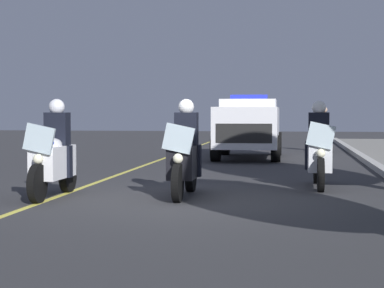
# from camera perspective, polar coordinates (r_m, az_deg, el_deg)

# --- Properties ---
(ground_plane) EXTENTS (80.00, 80.00, 0.00)m
(ground_plane) POSITION_cam_1_polar(r_m,az_deg,el_deg) (11.23, -0.71, -4.81)
(ground_plane) COLOR #333335
(lane_stripe_center) EXTENTS (48.00, 0.12, 0.01)m
(lane_stripe_center) POSITION_cam_1_polar(r_m,az_deg,el_deg) (11.81, -11.59, -4.48)
(lane_stripe_center) COLOR #E0D14C
(lane_stripe_center) RESTS_ON ground
(police_motorcycle_lead_left) EXTENTS (2.14, 0.56, 1.72)m
(police_motorcycle_lead_left) POSITION_cam_1_polar(r_m,az_deg,el_deg) (11.65, -11.94, -1.14)
(police_motorcycle_lead_left) COLOR black
(police_motorcycle_lead_left) RESTS_ON ground
(police_motorcycle_lead_right) EXTENTS (2.14, 0.56, 1.72)m
(police_motorcycle_lead_right) POSITION_cam_1_polar(r_m,az_deg,el_deg) (11.52, -0.64, -1.13)
(police_motorcycle_lead_right) COLOR black
(police_motorcycle_lead_right) RESTS_ON ground
(police_motorcycle_trailing) EXTENTS (2.14, 0.56, 1.72)m
(police_motorcycle_trailing) POSITION_cam_1_polar(r_m,az_deg,el_deg) (13.15, 10.98, -0.69)
(police_motorcycle_trailing) COLOR black
(police_motorcycle_trailing) RESTS_ON ground
(police_suv) EXTENTS (4.92, 2.11, 2.05)m
(police_suv) POSITION_cam_1_polar(r_m,az_deg,el_deg) (21.24, 4.96, 1.64)
(police_suv) COLOR silver
(police_suv) RESTS_ON ground
(cyclist_background) EXTENTS (1.76, 0.32, 1.69)m
(cyclist_background) POSITION_cam_1_polar(r_m,az_deg,el_deg) (25.06, 11.43, 1.26)
(cyclist_background) COLOR black
(cyclist_background) RESTS_ON ground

